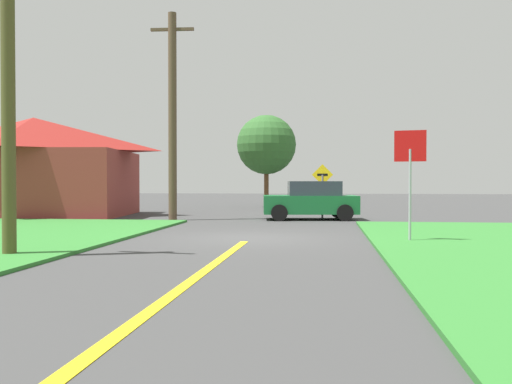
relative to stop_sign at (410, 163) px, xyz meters
The scene contains 9 objects.
ground_plane 4.86m from the stop_sign, 169.80° to the left, with size 120.00×120.00×0.00m, color #3D3D3D.
lane_stripe_center 8.67m from the stop_sign, 120.87° to the right, with size 0.20×14.00×0.01m, color yellow.
stop_sign is the anchor object (origin of this frame).
car_approaching_junction 9.37m from the stop_sign, 107.46° to the left, with size 4.12×2.55×1.62m.
utility_pole_near 9.76m from the stop_sign, 156.65° to the right, with size 1.80×0.36×7.13m.
utility_pole_mid 11.71m from the stop_sign, 137.58° to the left, with size 1.80×0.34×8.57m.
direction_sign 9.57m from the stop_sign, 103.99° to the left, with size 0.90×0.10×2.35m.
oak_tree_left 21.16m from the stop_sign, 106.17° to the left, with size 3.73×3.73×5.79m.
barn 18.71m from the stop_sign, 147.68° to the left, with size 9.25×7.06×4.61m.
Camera 1 is at (2.13, -15.79, 1.60)m, focal length 39.55 mm.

